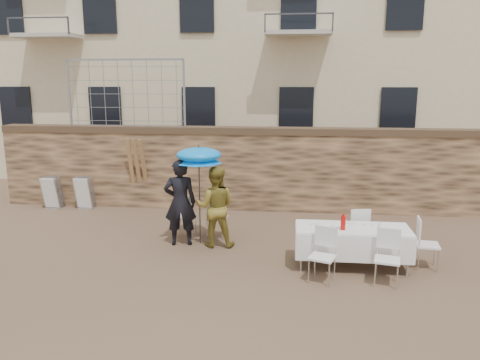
# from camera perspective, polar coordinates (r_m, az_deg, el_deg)

# --- Properties ---
(ground) EXTENTS (80.00, 80.00, 0.00)m
(ground) POSITION_cam_1_polar(r_m,az_deg,el_deg) (8.29, -4.51, -12.67)
(ground) COLOR brown
(ground) RESTS_ON ground
(stone_wall) EXTENTS (13.00, 0.50, 2.20)m
(stone_wall) POSITION_cam_1_polar(r_m,az_deg,el_deg) (12.70, -0.43, 1.34)
(stone_wall) COLOR brown
(stone_wall) RESTS_ON ground
(chain_link_fence) EXTENTS (3.20, 0.06, 1.80)m
(chain_link_fence) POSITION_cam_1_polar(r_m,az_deg,el_deg) (13.17, -13.73, 10.15)
(chain_link_fence) COLOR gray
(chain_link_fence) RESTS_ON stone_wall
(man_suit) EXTENTS (0.75, 0.56, 1.86)m
(man_suit) POSITION_cam_1_polar(r_m,az_deg,el_deg) (9.99, -7.30, -2.74)
(man_suit) COLOR black
(man_suit) RESTS_ON ground
(woman_dress) EXTENTS (0.87, 0.70, 1.72)m
(woman_dress) POSITION_cam_1_polar(r_m,az_deg,el_deg) (9.86, -3.04, -3.27)
(woman_dress) COLOR gold
(woman_dress) RESTS_ON ground
(umbrella) EXTENTS (0.98, 0.98, 1.99)m
(umbrella) POSITION_cam_1_polar(r_m,az_deg,el_deg) (9.80, -5.04, 2.70)
(umbrella) COLOR #3F3F44
(umbrella) RESTS_ON ground
(couple_chair_left) EXTENTS (0.50, 0.50, 0.96)m
(couple_chair_left) POSITION_cam_1_polar(r_m,az_deg,el_deg) (10.62, -6.55, -4.32)
(couple_chair_left) COLOR white
(couple_chair_left) RESTS_ON ground
(couple_chair_right) EXTENTS (0.52, 0.52, 0.96)m
(couple_chair_right) POSITION_cam_1_polar(r_m,az_deg,el_deg) (10.49, -2.81, -4.46)
(couple_chair_right) COLOR white
(couple_chair_right) RESTS_ON ground
(banquet_table) EXTENTS (2.10, 0.85, 0.78)m
(banquet_table) POSITION_cam_1_polar(r_m,az_deg,el_deg) (9.02, 13.58, -5.92)
(banquet_table) COLOR white
(banquet_table) RESTS_ON ground
(soda_bottle) EXTENTS (0.09, 0.09, 0.26)m
(soda_bottle) POSITION_cam_1_polar(r_m,az_deg,el_deg) (8.80, 12.46, -5.12)
(soda_bottle) COLOR red
(soda_bottle) RESTS_ON banquet_table
(table_chair_front_left) EXTENTS (0.62, 0.62, 0.96)m
(table_chair_front_left) POSITION_cam_1_polar(r_m,az_deg,el_deg) (8.34, 10.00, -9.09)
(table_chair_front_left) COLOR white
(table_chair_front_left) RESTS_ON ground
(table_chair_front_right) EXTENTS (0.57, 0.57, 0.96)m
(table_chair_front_right) POSITION_cam_1_polar(r_m,az_deg,el_deg) (8.48, 17.52, -9.10)
(table_chair_front_right) COLOR white
(table_chair_front_right) RESTS_ON ground
(table_chair_back) EXTENTS (0.55, 0.55, 0.96)m
(table_chair_back) POSITION_cam_1_polar(r_m,az_deg,el_deg) (9.88, 14.09, -5.89)
(table_chair_back) COLOR white
(table_chair_back) RESTS_ON ground
(table_chair_side) EXTENTS (0.53, 0.53, 0.96)m
(table_chair_side) POSITION_cam_1_polar(r_m,az_deg,el_deg) (9.47, 21.92, -7.19)
(table_chair_side) COLOR white
(table_chair_side) RESTS_ON ground
(chair_stack_left) EXTENTS (0.46, 0.47, 0.92)m
(chair_stack_left) POSITION_cam_1_polar(r_m,az_deg,el_deg) (13.97, -21.58, -1.21)
(chair_stack_left) COLOR white
(chair_stack_left) RESTS_ON ground
(chair_stack_right) EXTENTS (0.46, 0.40, 0.92)m
(chair_stack_right) POSITION_cam_1_polar(r_m,az_deg,el_deg) (13.58, -18.22, -1.33)
(chair_stack_right) COLOR white
(chair_stack_right) RESTS_ON ground
(wood_planks) EXTENTS (0.70, 0.20, 2.00)m
(wood_planks) POSITION_cam_1_polar(r_m,az_deg,el_deg) (12.95, -11.78, 0.85)
(wood_planks) COLOR #A37749
(wood_planks) RESTS_ON ground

